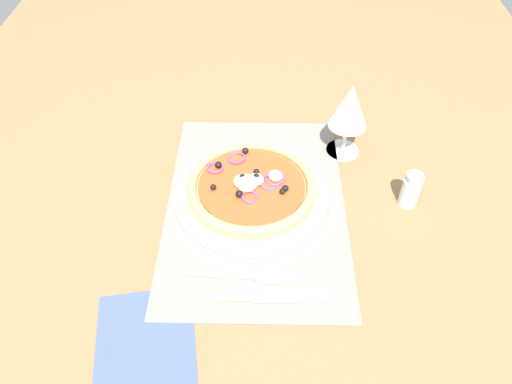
# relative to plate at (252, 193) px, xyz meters

# --- Properties ---
(ground_plane) EXTENTS (1.90, 1.40, 0.02)m
(ground_plane) POSITION_rel_plate_xyz_m (0.02, 0.01, -0.02)
(ground_plane) COLOR olive
(placemat) EXTENTS (0.46, 0.31, 0.00)m
(placemat) POSITION_rel_plate_xyz_m (0.02, 0.01, -0.01)
(placemat) COLOR slate
(placemat) RESTS_ON ground_plane
(plate) EXTENTS (0.27, 0.27, 0.01)m
(plate) POSITION_rel_plate_xyz_m (0.00, 0.00, 0.00)
(plate) COLOR white
(plate) RESTS_ON placemat
(pizza) EXTENTS (0.23, 0.23, 0.03)m
(pizza) POSITION_rel_plate_xyz_m (-0.00, -0.00, 0.02)
(pizza) COLOR tan
(pizza) RESTS_ON plate
(fork) EXTENTS (0.03, 0.18, 0.00)m
(fork) POSITION_rel_plate_xyz_m (0.17, 0.00, -0.00)
(fork) COLOR silver
(fork) RESTS_ON placemat
(knife) EXTENTS (0.02, 0.20, 0.01)m
(knife) POSITION_rel_plate_xyz_m (0.21, 0.02, -0.00)
(knife) COLOR silver
(knife) RESTS_ON placemat
(wine_glass) EXTENTS (0.07, 0.07, 0.15)m
(wine_glass) POSITION_rel_plate_xyz_m (-0.13, 0.17, 0.09)
(wine_glass) COLOR silver
(wine_glass) RESTS_ON ground_plane
(napkin) EXTENTS (0.17, 0.16, 0.00)m
(napkin) POSITION_rel_plate_xyz_m (0.27, -0.14, -0.01)
(napkin) COLOR #425175
(napkin) RESTS_ON ground_plane
(pepper_shaker) EXTENTS (0.03, 0.03, 0.07)m
(pepper_shaker) POSITION_rel_plate_xyz_m (0.01, 0.27, 0.02)
(pepper_shaker) COLOR silver
(pepper_shaker) RESTS_ON ground_plane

